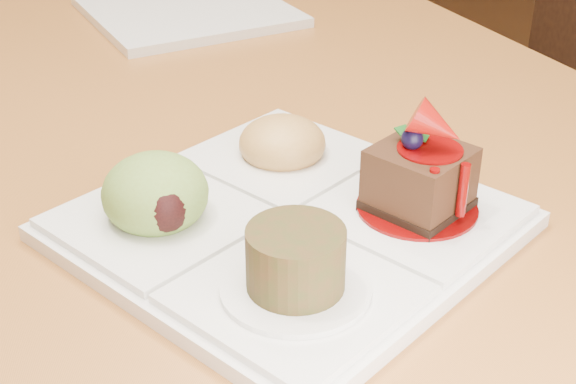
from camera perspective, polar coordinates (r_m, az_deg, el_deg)
name	(u,v)px	position (r m, az deg, el deg)	size (l,w,h in m)	color
dining_table	(41,53)	(1.18, -17.18, 9.41)	(1.00, 1.80, 0.75)	#A3632A
chair_right	(544,64)	(1.56, 17.76, 8.67)	(0.51, 0.51, 0.96)	#321D10
sampler_plate	(282,208)	(0.58, -0.46, -1.13)	(0.36, 0.36, 0.11)	silver
second_plate	(188,11)	(1.08, -7.15, 12.66)	(0.24, 0.24, 0.01)	silver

